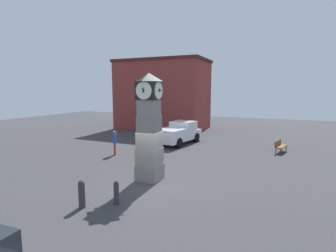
{
  "coord_description": "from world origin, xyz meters",
  "views": [
    {
      "loc": [
        5.64,
        -11.28,
        4.59
      ],
      "look_at": [
        -0.16,
        2.13,
        2.57
      ],
      "focal_mm": 28.0,
      "sensor_mm": 36.0,
      "label": 1
    }
  ],
  "objects_px": {
    "pedestrian_crossing_lot": "(166,123)",
    "pickup_truck": "(178,133)",
    "pedestrian_near_bench": "(115,141)",
    "bollard_near_tower": "(82,194)",
    "bench": "(280,145)",
    "bollard_mid_row": "(116,192)",
    "clock_tower": "(149,130)"
  },
  "relations": [
    {
      "from": "pedestrian_crossing_lot",
      "to": "pickup_truck",
      "type": "bearing_deg",
      "value": -57.52
    },
    {
      "from": "pedestrian_near_bench",
      "to": "bollard_near_tower",
      "type": "bearing_deg",
      "value": -63.81
    },
    {
      "from": "pickup_truck",
      "to": "bench",
      "type": "bearing_deg",
      "value": -0.07
    },
    {
      "from": "bench",
      "to": "pedestrian_near_bench",
      "type": "height_order",
      "value": "pedestrian_near_bench"
    },
    {
      "from": "bench",
      "to": "pedestrian_crossing_lot",
      "type": "xyz_separation_m",
      "value": [
        -11.94,
        6.06,
        0.36
      ]
    },
    {
      "from": "bollard_mid_row",
      "to": "pedestrian_crossing_lot",
      "type": "distance_m",
      "value": 19.31
    },
    {
      "from": "bollard_near_tower",
      "to": "pedestrian_near_bench",
      "type": "distance_m",
      "value": 8.43
    },
    {
      "from": "bollard_mid_row",
      "to": "pickup_truck",
      "type": "xyz_separation_m",
      "value": [
        -2.09,
        12.33,
        0.44
      ]
    },
    {
      "from": "pedestrian_near_bench",
      "to": "pedestrian_crossing_lot",
      "type": "distance_m",
      "value": 11.68
    },
    {
      "from": "bench",
      "to": "pedestrian_crossing_lot",
      "type": "bearing_deg",
      "value": 153.1
    },
    {
      "from": "clock_tower",
      "to": "bollard_mid_row",
      "type": "distance_m",
      "value": 3.81
    },
    {
      "from": "bollard_near_tower",
      "to": "bench",
      "type": "bearing_deg",
      "value": 61.7
    },
    {
      "from": "bollard_mid_row",
      "to": "bollard_near_tower",
      "type": "bearing_deg",
      "value": -142.99
    },
    {
      "from": "pedestrian_near_bench",
      "to": "bench",
      "type": "bearing_deg",
      "value": 27.3
    },
    {
      "from": "pickup_truck",
      "to": "bench",
      "type": "xyz_separation_m",
      "value": [
        8.09,
        -0.01,
        -0.4
      ]
    },
    {
      "from": "clock_tower",
      "to": "bench",
      "type": "relative_size",
      "value": 3.23
    },
    {
      "from": "bench",
      "to": "pedestrian_near_bench",
      "type": "relative_size",
      "value": 0.97
    },
    {
      "from": "bollard_near_tower",
      "to": "pedestrian_near_bench",
      "type": "xyz_separation_m",
      "value": [
        -3.71,
        7.55,
        0.44
      ]
    },
    {
      "from": "bollard_near_tower",
      "to": "pickup_truck",
      "type": "xyz_separation_m",
      "value": [
        -1.02,
        13.13,
        0.36
      ]
    },
    {
      "from": "bollard_near_tower",
      "to": "pedestrian_crossing_lot",
      "type": "xyz_separation_m",
      "value": [
        -4.87,
        19.17,
        0.32
      ]
    },
    {
      "from": "bollard_near_tower",
      "to": "bench",
      "type": "distance_m",
      "value": 14.9
    },
    {
      "from": "bench",
      "to": "pedestrian_near_bench",
      "type": "xyz_separation_m",
      "value": [
        -10.78,
        -5.56,
        0.48
      ]
    },
    {
      "from": "bench",
      "to": "pedestrian_near_bench",
      "type": "bearing_deg",
      "value": -152.7
    },
    {
      "from": "pickup_truck",
      "to": "pedestrian_crossing_lot",
      "type": "height_order",
      "value": "pickup_truck"
    },
    {
      "from": "clock_tower",
      "to": "bollard_near_tower",
      "type": "xyz_separation_m",
      "value": [
        -0.94,
        -3.96,
        -2.03
      ]
    },
    {
      "from": "bollard_mid_row",
      "to": "pickup_truck",
      "type": "relative_size",
      "value": 0.18
    },
    {
      "from": "bollard_near_tower",
      "to": "pedestrian_crossing_lot",
      "type": "bearing_deg",
      "value": 104.26
    },
    {
      "from": "bollard_mid_row",
      "to": "pedestrian_near_bench",
      "type": "height_order",
      "value": "pedestrian_near_bench"
    },
    {
      "from": "clock_tower",
      "to": "bench",
      "type": "height_order",
      "value": "clock_tower"
    },
    {
      "from": "clock_tower",
      "to": "pedestrian_crossing_lot",
      "type": "relative_size",
      "value": 3.46
    },
    {
      "from": "bollard_near_tower",
      "to": "pedestrian_crossing_lot",
      "type": "height_order",
      "value": "pedestrian_crossing_lot"
    },
    {
      "from": "pickup_truck",
      "to": "clock_tower",
      "type": "bearing_deg",
      "value": -77.92
    }
  ]
}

